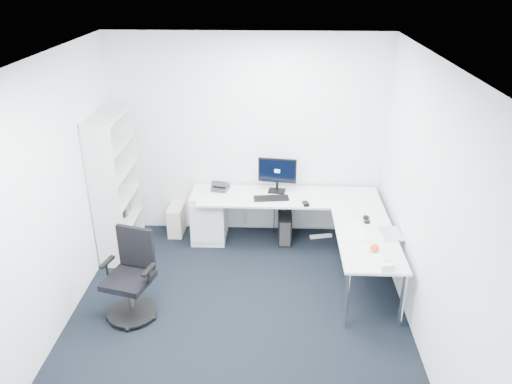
{
  "coord_description": "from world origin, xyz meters",
  "views": [
    {
      "loc": [
        0.37,
        -4.14,
        3.47
      ],
      "look_at": [
        0.15,
        1.05,
        1.05
      ],
      "focal_mm": 35.0,
      "sensor_mm": 36.0,
      "label": 1
    }
  ],
  "objects_px": {
    "monitor": "(277,175)",
    "laptop": "(393,225)",
    "l_desk": "(289,231)",
    "task_chair": "(128,278)",
    "bookshelf": "(115,186)"
  },
  "relations": [
    {
      "from": "bookshelf",
      "to": "laptop",
      "type": "xyz_separation_m",
      "value": [
        3.3,
        -0.68,
        -0.11
      ]
    },
    {
      "from": "task_chair",
      "to": "monitor",
      "type": "bearing_deg",
      "value": 63.84
    },
    {
      "from": "l_desk",
      "to": "task_chair",
      "type": "bearing_deg",
      "value": -142.34
    },
    {
      "from": "l_desk",
      "to": "bookshelf",
      "type": "distance_m",
      "value": 2.25
    },
    {
      "from": "monitor",
      "to": "laptop",
      "type": "distance_m",
      "value": 1.68
    },
    {
      "from": "monitor",
      "to": "laptop",
      "type": "relative_size",
      "value": 1.53
    },
    {
      "from": "bookshelf",
      "to": "laptop",
      "type": "relative_size",
      "value": 5.61
    },
    {
      "from": "task_chair",
      "to": "laptop",
      "type": "distance_m",
      "value": 2.91
    },
    {
      "from": "l_desk",
      "to": "task_chair",
      "type": "distance_m",
      "value": 2.13
    },
    {
      "from": "bookshelf",
      "to": "monitor",
      "type": "distance_m",
      "value": 2.06
    },
    {
      "from": "bookshelf",
      "to": "laptop",
      "type": "bearing_deg",
      "value": -11.59
    },
    {
      "from": "l_desk",
      "to": "laptop",
      "type": "relative_size",
      "value": 7.19
    },
    {
      "from": "l_desk",
      "to": "monitor",
      "type": "xyz_separation_m",
      "value": [
        -0.16,
        0.45,
        0.58
      ]
    },
    {
      "from": "l_desk",
      "to": "bookshelf",
      "type": "bearing_deg",
      "value": 178.68
    },
    {
      "from": "monitor",
      "to": "laptop",
      "type": "height_order",
      "value": "monitor"
    }
  ]
}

